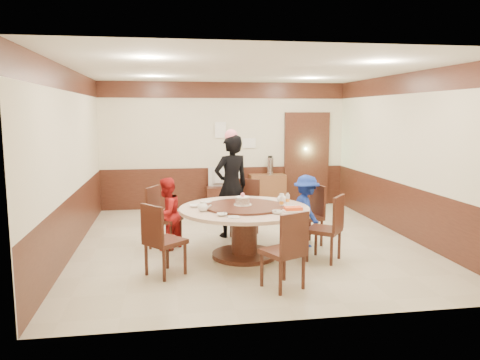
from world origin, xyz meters
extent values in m
plane|color=beige|center=(0.00, 0.00, 0.00)|extent=(6.00, 6.00, 0.00)
plane|color=silver|center=(0.00, 0.00, 2.80)|extent=(6.00, 6.00, 0.00)
cube|color=beige|center=(0.00, 3.00, 1.40)|extent=(5.50, 0.04, 2.80)
cube|color=beige|center=(0.00, -3.00, 1.40)|extent=(5.50, 0.04, 2.80)
cube|color=beige|center=(-2.75, 0.00, 1.40)|extent=(0.04, 6.00, 2.80)
cube|color=beige|center=(2.75, 0.00, 1.40)|extent=(0.04, 6.00, 2.80)
cube|color=#3F1D13|center=(0.00, 0.00, 0.45)|extent=(5.50, 6.00, 0.90)
cube|color=#3F1D13|center=(0.00, 0.00, 2.62)|extent=(5.50, 6.00, 0.35)
cube|color=#3F1D13|center=(1.90, 2.95, 1.05)|extent=(1.05, 0.08, 2.18)
cube|color=#85CE96|center=(1.90, 2.97, 1.05)|extent=(0.88, 0.02, 2.05)
cylinder|color=#3F1D13|center=(-0.19, -0.79, 0.03)|extent=(0.96, 0.96, 0.06)
cylinder|color=#3F1D13|center=(-0.19, -0.79, 0.35)|extent=(0.38, 0.38, 0.65)
cylinder|color=beige|center=(-0.19, -0.79, 0.72)|extent=(1.92, 1.92, 0.05)
cylinder|color=#3F1D13|center=(-0.19, -0.79, 0.77)|extent=(1.17, 1.17, 0.03)
cube|color=#3F1D13|center=(0.91, -0.30, 0.45)|extent=(0.53, 0.53, 0.06)
cube|color=#3F1D13|center=(1.11, -0.25, 0.72)|extent=(0.14, 0.42, 0.50)
cube|color=#3F1D13|center=(0.91, -0.30, 0.21)|extent=(0.36, 0.36, 0.42)
cube|color=#3F1D13|center=(0.01, 0.43, 0.45)|extent=(0.59, 0.59, 0.06)
cube|color=#3F1D13|center=(0.11, 0.61, 0.72)|extent=(0.39, 0.23, 0.50)
cube|color=#3F1D13|center=(0.01, 0.43, 0.21)|extent=(0.36, 0.36, 0.42)
cube|color=#3F1D13|center=(-1.35, -0.09, 0.45)|extent=(0.59, 0.59, 0.06)
cube|color=#3F1D13|center=(-1.54, 0.01, 0.72)|extent=(0.22, 0.39, 0.50)
cube|color=#3F1D13|center=(-1.35, -0.09, 0.21)|extent=(0.36, 0.36, 0.42)
cube|color=#3F1D13|center=(-1.35, -1.40, 0.45)|extent=(0.62, 0.62, 0.06)
cube|color=#3F1D13|center=(-1.51, -1.53, 0.72)|extent=(0.30, 0.35, 0.50)
cube|color=#3F1D13|center=(-1.35, -1.40, 0.21)|extent=(0.36, 0.36, 0.42)
cube|color=#3F1D13|center=(0.06, -2.09, 0.45)|extent=(0.59, 0.59, 0.06)
cube|color=#3F1D13|center=(0.15, -2.28, 0.72)|extent=(0.40, 0.22, 0.50)
cube|color=#3F1D13|center=(0.06, -2.09, 0.21)|extent=(0.36, 0.36, 0.42)
cube|color=#3F1D13|center=(0.91, -1.14, 0.45)|extent=(0.62, 0.62, 0.06)
cube|color=#3F1D13|center=(1.08, -1.27, 0.72)|extent=(0.29, 0.35, 0.50)
cube|color=#3F1D13|center=(0.91, -1.14, 0.21)|extent=(0.36, 0.36, 0.42)
imported|color=black|center=(-0.22, 0.42, 0.88)|extent=(0.75, 0.63, 1.76)
imported|color=#A81616|center=(-1.33, -0.21, 0.57)|extent=(0.67, 0.70, 1.14)
imported|color=navy|center=(0.88, -0.38, 0.58)|extent=(0.53, 0.80, 1.15)
cylinder|color=white|center=(-0.21, -0.75, 0.79)|extent=(0.26, 0.26, 0.01)
cylinder|color=tan|center=(-0.21, -0.75, 0.84)|extent=(0.21, 0.21, 0.10)
cylinder|color=white|center=(-0.21, -0.75, 0.90)|extent=(0.21, 0.21, 0.01)
sphere|color=pink|center=(-0.21, -0.75, 0.93)|extent=(0.06, 0.06, 0.06)
ellipsoid|color=white|center=(-0.82, -0.98, 0.81)|extent=(0.17, 0.15, 0.13)
ellipsoid|color=white|center=(0.44, -0.54, 0.81)|extent=(0.17, 0.15, 0.13)
imported|color=white|center=(-0.72, -0.44, 0.77)|extent=(0.16, 0.16, 0.04)
imported|color=white|center=(0.18, -1.30, 0.77)|extent=(0.15, 0.15, 0.05)
imported|color=white|center=(-0.59, -1.31, 0.77)|extent=(0.15, 0.15, 0.04)
imported|color=white|center=(0.48, -0.95, 0.77)|extent=(0.13, 0.13, 0.04)
imported|color=white|center=(-0.92, -0.66, 0.77)|extent=(0.16, 0.16, 0.04)
cylinder|color=white|center=(-0.44, -1.44, 0.76)|extent=(0.18, 0.18, 0.01)
cylinder|color=white|center=(0.26, -0.29, 0.76)|extent=(0.18, 0.18, 0.01)
cube|color=white|center=(0.44, -1.17, 0.76)|extent=(0.30, 0.20, 0.02)
cube|color=#EA4C1A|center=(0.44, -1.17, 0.79)|extent=(0.24, 0.15, 0.04)
cylinder|color=silver|center=(0.35, -0.87, 0.83)|extent=(0.06, 0.06, 0.16)
cylinder|color=silver|center=(0.49, -0.69, 0.83)|extent=(0.06, 0.06, 0.16)
cube|color=#3F1D13|center=(-0.02, 2.75, 0.25)|extent=(0.85, 0.45, 0.50)
imported|color=#969698|center=(-0.02, 2.75, 0.72)|extent=(0.76, 0.18, 0.43)
cube|color=brown|center=(0.94, 2.78, 0.38)|extent=(0.80, 0.40, 0.75)
cylinder|color=silver|center=(1.00, 2.78, 0.94)|extent=(0.15, 0.15, 0.38)
cube|color=white|center=(-0.10, 2.96, 1.75)|extent=(0.25, 0.00, 0.35)
cube|color=white|center=(0.55, 2.96, 1.45)|extent=(0.30, 0.00, 0.22)
camera|label=1|loc=(-1.32, -7.44, 2.13)|focal=35.00mm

